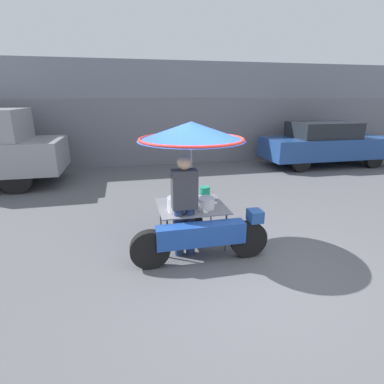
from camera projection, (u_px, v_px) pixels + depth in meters
ground_plane at (244, 270)px, 4.34m from camera, size 36.00×36.00×0.00m
shopfront_building at (164, 113)px, 11.56m from camera, size 28.00×2.06×3.59m
vendor_motorcycle_cart at (193, 157)px, 4.63m from camera, size 2.10×1.68×2.04m
vendor_person at (184, 201)px, 4.51m from camera, size 0.38×0.22×1.59m
parked_car at (325, 144)px, 10.72m from camera, size 4.57×1.70×1.56m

